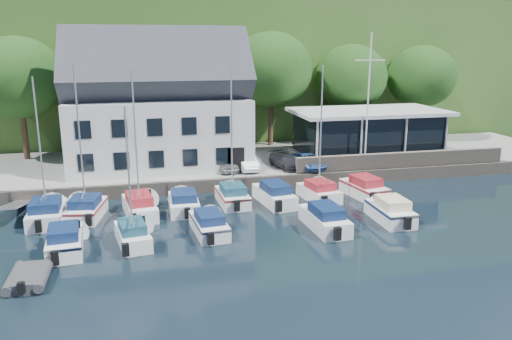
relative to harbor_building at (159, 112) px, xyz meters
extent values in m
plane|color=black|center=(7.00, -16.50, -5.35)|extent=(180.00, 180.00, 0.00)
cube|color=gray|center=(7.00, 1.00, -4.85)|extent=(60.00, 13.00, 1.00)
cube|color=#6F6559|center=(7.00, -5.50, -4.85)|extent=(60.00, 0.30, 1.00)
cube|color=#31511E|center=(7.00, 45.50, 2.65)|extent=(160.00, 75.00, 16.00)
cube|color=#596130|center=(15.00, 53.50, 10.80)|extent=(50.00, 30.00, 0.30)
cube|color=#6F6559|center=(19.00, -5.10, -3.75)|extent=(18.00, 0.50, 1.20)
imported|color=#9D9DA1|center=(4.67, -3.02, -3.74)|extent=(2.24, 3.83, 1.22)
imported|color=silver|center=(6.50, -3.01, -3.72)|extent=(1.48, 3.87, 1.26)
imported|color=#2D2C31|center=(9.67, -3.21, -3.79)|extent=(2.25, 4.06, 1.11)
imported|color=#2C4E87|center=(11.38, -3.75, -3.73)|extent=(1.95, 3.81, 1.25)
camera|label=1|loc=(-1.41, -40.74, 5.35)|focal=35.00mm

